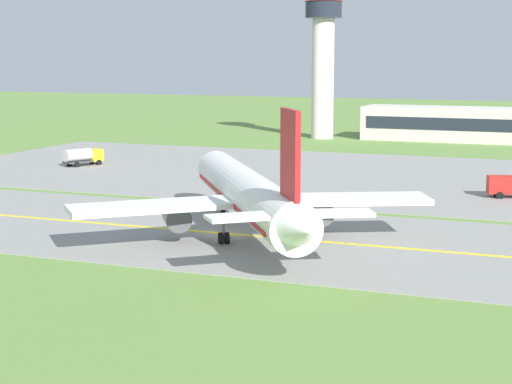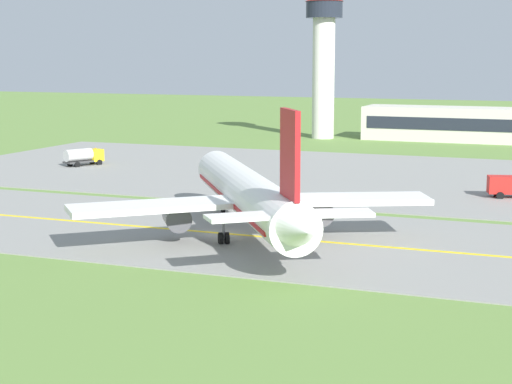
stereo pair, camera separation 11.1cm
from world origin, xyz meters
name	(u,v)px [view 2 (the right image)]	position (x,y,z in m)	size (l,w,h in m)	color
ground_plane	(227,235)	(0.00, 0.00, 0.00)	(500.00, 500.00, 0.00)	olive
taxiway_strip	(227,234)	(0.00, 0.00, 0.05)	(240.00, 28.00, 0.10)	gray
apron_pad	(420,179)	(10.00, 42.00, 0.05)	(140.00, 52.00, 0.10)	gray
taxiway_centreline	(227,234)	(0.00, 0.00, 0.11)	(220.00, 0.60, 0.01)	yellow
airplane_lead	(249,195)	(2.68, -1.20, 4.13)	(29.10, 34.81, 12.70)	white
service_truck_baggage	(84,156)	(-39.88, 37.64, 1.53)	(4.44, 6.30, 2.65)	yellow
control_tower	(324,52)	(-19.23, 92.39, 17.18)	(7.60, 7.60, 28.68)	silver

